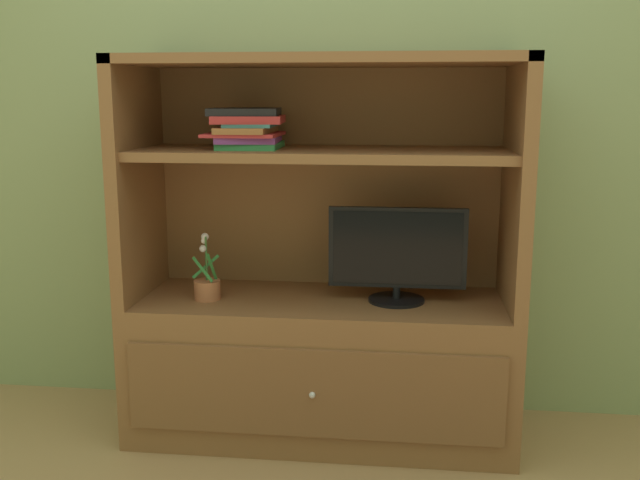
{
  "coord_description": "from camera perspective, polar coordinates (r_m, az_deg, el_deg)",
  "views": [
    {
      "loc": [
        0.32,
        -2.37,
        1.37
      ],
      "look_at": [
        0.0,
        0.35,
        0.82
      ],
      "focal_mm": 40.55,
      "sensor_mm": 36.0,
      "label": 1
    }
  ],
  "objects": [
    {
      "name": "media_console",
      "position": [
        2.93,
        0.13,
        -6.32
      ],
      "size": [
        1.53,
        0.58,
        1.51
      ],
      "color": "brown",
      "rests_on": "ground_plane"
    },
    {
      "name": "ground_plane",
      "position": [
        2.76,
        -0.89,
        -18.4
      ],
      "size": [
        8.0,
        8.0,
        0.0
      ],
      "primitive_type": "plane",
      "color": "tan"
    },
    {
      "name": "magazine_stack",
      "position": [
        2.84,
        -5.72,
        8.78
      ],
      "size": [
        0.3,
        0.33,
        0.15
      ],
      "color": "#338C4C",
      "rests_on": "media_console"
    },
    {
      "name": "potted_plant",
      "position": [
        2.92,
        -8.91,
        -3.59
      ],
      "size": [
        0.11,
        0.1,
        0.27
      ],
      "color": "#B26642",
      "rests_on": "media_console"
    },
    {
      "name": "tv_monitor",
      "position": [
        2.83,
        6.12,
        -1.1
      ],
      "size": [
        0.54,
        0.22,
        0.38
      ],
      "color": "black",
      "rests_on": "media_console"
    },
    {
      "name": "painted_rear_wall",
      "position": [
        3.14,
        0.87,
        11.96
      ],
      "size": [
        6.0,
        0.1,
        2.8
      ],
      "primitive_type": "cube",
      "color": "#8C9E6B",
      "rests_on": "ground_plane"
    }
  ]
}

